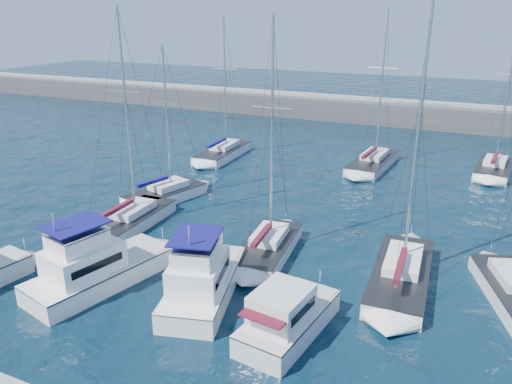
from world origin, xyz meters
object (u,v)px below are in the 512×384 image
at_px(sailboat_mid_b, 129,220).
at_px(sailboat_mid_d, 401,274).
at_px(sailboat_back_b, 373,162).
at_px(motor_yacht_port_inner, 95,269).
at_px(sailboat_back_a, 223,152).
at_px(motor_yacht_stbd_inner, 202,281).
at_px(sailboat_mid_a, 165,194).
at_px(sailboat_back_c, 494,169).
at_px(sailboat_mid_c, 268,247).
at_px(motor_yacht_stbd_outer, 287,319).

relative_size(sailboat_mid_b, sailboat_mid_d, 0.94).
distance_m(sailboat_mid_b, sailboat_back_b, 26.46).
bearing_deg(sailboat_mid_d, sailboat_mid_b, 177.42).
xyz_separation_m(motor_yacht_port_inner, sailboat_mid_d, (16.30, 7.78, -0.60)).
xyz_separation_m(motor_yacht_port_inner, sailboat_back_a, (-6.15, 27.60, -0.61)).
xyz_separation_m(motor_yacht_stbd_inner, sailboat_back_a, (-12.57, 26.25, -0.61)).
height_order(motor_yacht_port_inner, motor_yacht_stbd_inner, same).
bearing_deg(sailboat_back_a, sailboat_mid_b, -83.82).
relative_size(motor_yacht_port_inner, sailboat_back_b, 0.58).
distance_m(motor_yacht_port_inner, sailboat_mid_a, 14.42).
distance_m(sailboat_mid_d, sailboat_back_b, 23.69).
bearing_deg(sailboat_back_c, sailboat_mid_c, -112.27).
distance_m(motor_yacht_port_inner, sailboat_back_c, 39.45).
bearing_deg(sailboat_mid_c, sailboat_mid_d, -6.00).
height_order(motor_yacht_port_inner, sailboat_mid_d, sailboat_mid_d).
xyz_separation_m(motor_yacht_port_inner, motor_yacht_stbd_outer, (11.91, 0.14, -0.19)).
distance_m(motor_yacht_stbd_inner, sailboat_back_b, 29.42).
distance_m(sailboat_mid_d, sailboat_back_a, 29.94).
bearing_deg(sailboat_mid_d, sailboat_back_c, 76.27).
bearing_deg(motor_yacht_stbd_outer, sailboat_mid_d, 68.14).
xyz_separation_m(sailboat_mid_b, sailboat_back_a, (-2.55, 19.83, -0.01)).
distance_m(motor_yacht_stbd_outer, sailboat_mid_d, 8.81).
distance_m(sailboat_mid_a, sailboat_mid_b, 6.00).
height_order(motor_yacht_stbd_outer, sailboat_mid_b, sailboat_mid_b).
xyz_separation_m(sailboat_mid_a, sailboat_mid_d, (20.70, -5.94, 0.02)).
bearing_deg(sailboat_back_a, sailboat_mid_a, -84.01).
bearing_deg(sailboat_back_c, sailboat_back_b, -160.95).
relative_size(motor_yacht_stbd_outer, sailboat_mid_c, 0.43).
height_order(motor_yacht_port_inner, sailboat_back_c, sailboat_back_c).
bearing_deg(sailboat_mid_a, motor_yacht_stbd_inner, -32.16).
bearing_deg(sailboat_mid_c, motor_yacht_stbd_inner, -105.69).
bearing_deg(sailboat_mid_a, motor_yacht_stbd_outer, -23.12).
relative_size(sailboat_mid_b, sailboat_back_a, 1.05).
distance_m(sailboat_back_a, sailboat_back_b, 16.27).
relative_size(motor_yacht_stbd_inner, sailboat_back_c, 0.56).
relative_size(sailboat_mid_a, sailboat_mid_c, 0.84).
bearing_deg(motor_yacht_port_inner, sailboat_mid_d, 39.52).
height_order(motor_yacht_stbd_inner, sailboat_mid_d, sailboat_mid_d).
height_order(motor_yacht_stbd_outer, sailboat_mid_d, sailboat_mid_d).
distance_m(sailboat_mid_b, sailboat_back_c, 35.58).
relative_size(motor_yacht_stbd_outer, sailboat_mid_d, 0.40).
bearing_deg(motor_yacht_port_inner, sailboat_back_b, 86.15).
height_order(motor_yacht_stbd_outer, sailboat_mid_c, sailboat_mid_c).
bearing_deg(sailboat_back_b, sailboat_back_c, 17.71).
bearing_deg(motor_yacht_port_inner, sailboat_mid_a, 121.81).
bearing_deg(sailboat_back_b, sailboat_mid_b, -115.74).
relative_size(sailboat_mid_c, sailboat_back_a, 1.02).
xyz_separation_m(sailboat_mid_d, sailboat_back_a, (-22.44, 19.82, -0.01)).
bearing_deg(sailboat_back_b, sailboat_mid_d, -69.43).
bearing_deg(sailboat_mid_b, sailboat_back_c, 44.04).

